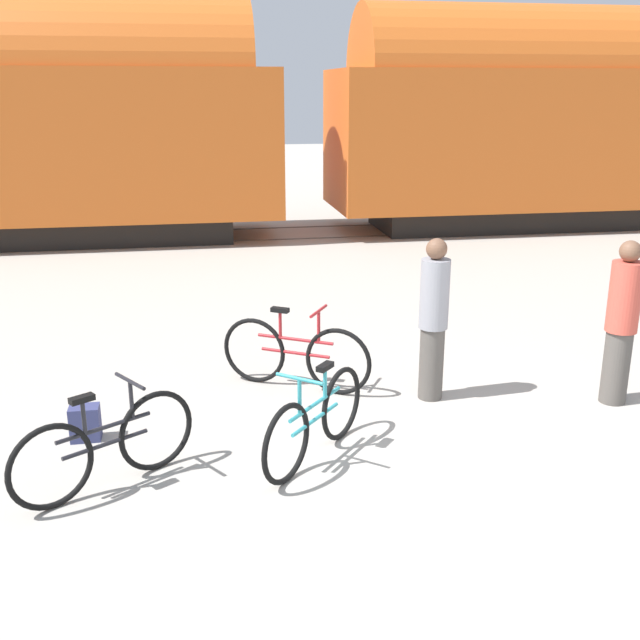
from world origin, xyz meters
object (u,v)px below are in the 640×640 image
Objects in this scene: freight_train at (306,116)px; person_in_grey at (433,319)px; bicycle_teal at (315,420)px; person_in_red at (621,323)px; bicycle_maroon at (295,354)px; backpack at (85,423)px; bicycle_black at (106,446)px.

freight_train is 9.93m from person_in_grey.
bicycle_teal is 3.47m from person_in_red.
person_in_grey reaches higher than person_in_red.
person_in_grey is (1.40, -0.53, 0.50)m from bicycle_maroon.
backpack is (-3.56, -0.40, -0.73)m from person_in_grey.
backpack is at bearing 160.18° from bicycle_teal.
bicycle_black is 4.22× the size of backpack.
bicycle_maroon is 2.36m from backpack.
bicycle_teal is 2.24m from backpack.
freight_train is 11.87m from bicycle_black.
freight_train is 44.23× the size of bicycle_teal.
freight_train is 9.64m from bicycle_maroon.
person_in_red is 5.50m from backpack.
person_in_grey is (-0.17, -9.77, -1.72)m from freight_train.
backpack is at bearing -156.71° from bicycle_maroon.
bicycle_black is 5.26m from person_in_red.
bicycle_maroon is 4.54× the size of backpack.
bicycle_teal is 0.75× the size of person_in_red.
bicycle_maroon reaches higher than bicycle_black.
bicycle_teal is at bearing -92.01° from bicycle_maroon.
bicycle_black is at bearing -72.54° from backpack.
bicycle_maroon is 0.88× the size of person_in_red.
freight_train reaches higher than bicycle_teal.
person_in_red is at bearing -121.28° from person_in_grey.
freight_train is 171.57× the size of backpack.
bicycle_black is at bearing 76.54° from person_in_red.
bicycle_maroon is 1.08× the size of bicycle_black.
person_in_red is 1.95m from person_in_grey.
bicycle_black is (-1.80, -0.20, 0.01)m from bicycle_teal.
bicycle_black is at bearing -173.59° from bicycle_teal.
bicycle_black is 0.82× the size of person_in_red.
person_in_red is (3.35, 0.72, 0.51)m from bicycle_teal.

